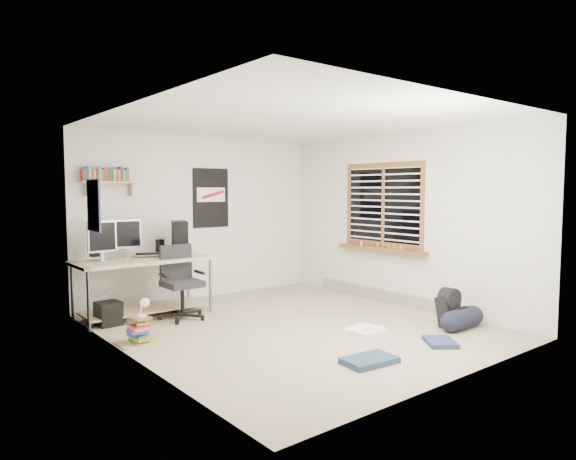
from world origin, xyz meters
TOP-DOWN VIEW (x-y plane):
  - floor at (0.00, 0.00)m, footprint 4.00×4.50m
  - ceiling at (0.00, 0.00)m, footprint 4.00×4.50m
  - back_wall at (0.00, 2.25)m, footprint 4.00×0.01m
  - left_wall at (-2.00, 0.00)m, footprint 0.01×4.50m
  - right_wall at (2.00, 0.00)m, footprint 0.01×4.50m
  - desk at (-1.21, 1.67)m, footprint 1.82×0.90m
  - monitor_left at (-1.72, 1.75)m, footprint 0.37×0.11m
  - monitor_right at (-1.29, 2.00)m, footprint 0.36×0.10m
  - pc_tower at (-0.62, 1.77)m, footprint 0.34×0.46m
  - keyboard at (-1.06, 1.78)m, footprint 0.41×0.29m
  - speaker_left at (-1.74, 2.00)m, footprint 0.12×0.12m
  - speaker_right at (-0.84, 1.96)m, footprint 0.11×0.11m
  - office_chair at (-0.88, 1.22)m, footprint 0.68×0.68m
  - wall_shelf at (-1.45, 2.14)m, footprint 0.80×0.22m
  - poster_back_wall at (0.15, 2.23)m, footprint 0.62×0.03m
  - poster_left_wall at (-1.99, 1.20)m, footprint 0.02×0.42m
  - window at (1.95, 0.30)m, footprint 0.10×1.50m
  - baseboard_heater at (1.96, 0.30)m, footprint 0.08×2.50m
  - backpack at (1.48, -1.19)m, footprint 0.29×0.24m
  - duffel_bag at (1.53, -1.34)m, footprint 0.26×0.26m
  - tshirt at (0.53, -0.69)m, footprint 0.48×0.42m
  - jeans_a at (-0.26, -1.48)m, footprint 0.55×0.38m
  - jeans_b at (0.80, -1.54)m, footprint 0.47×0.49m
  - book_stack at (-1.75, 0.53)m, footprint 0.49×0.44m
  - desk_lamp at (-1.73, 0.51)m, footprint 0.14×0.20m
  - subwoofer at (-1.75, 1.49)m, footprint 0.29×0.29m

SIDE VIEW (x-z plane):
  - floor at x=0.00m, z-range -0.01..0.00m
  - tshirt at x=0.53m, z-range 0.00..0.04m
  - jeans_b at x=0.80m, z-range 0.00..0.05m
  - jeans_a at x=-0.26m, z-range 0.00..0.06m
  - baseboard_heater at x=1.96m, z-range 0.00..0.18m
  - duffel_bag at x=1.53m, z-range -0.11..0.39m
  - subwoofer at x=-1.75m, z-range -0.01..0.29m
  - book_stack at x=-1.75m, z-range 0.01..0.29m
  - backpack at x=1.48m, z-range 0.02..0.38m
  - desk at x=-1.21m, z-range -0.04..0.77m
  - desk_lamp at x=-1.73m, z-range 0.29..0.47m
  - office_chair at x=-0.88m, z-range 0.01..0.97m
  - keyboard at x=-1.06m, z-range 0.80..0.82m
  - speaker_right at x=-0.84m, z-range 0.80..0.98m
  - speaker_left at x=-1.74m, z-range 0.80..1.00m
  - monitor_right at x=-1.29m, z-range 0.80..1.19m
  - monitor_left at x=-1.72m, z-range 0.80..1.21m
  - pc_tower at x=-0.62m, z-range 0.80..1.24m
  - back_wall at x=0.00m, z-range 0.00..2.50m
  - left_wall at x=-2.00m, z-range 0.00..2.50m
  - right_wall at x=2.00m, z-range 0.00..2.50m
  - window at x=1.95m, z-range 0.82..2.08m
  - poster_left_wall at x=-1.99m, z-range 1.20..1.80m
  - poster_back_wall at x=0.15m, z-range 1.09..2.01m
  - wall_shelf at x=-1.45m, z-range 1.66..1.90m
  - ceiling at x=0.00m, z-range 2.50..2.51m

